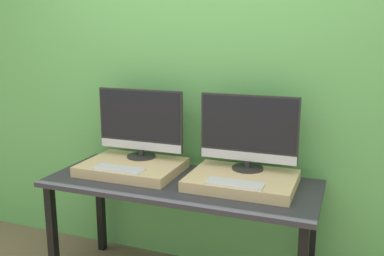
{
  "coord_description": "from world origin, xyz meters",
  "views": [
    {
      "loc": [
        0.95,
        -1.98,
        1.64
      ],
      "look_at": [
        0.0,
        0.53,
        1.04
      ],
      "focal_mm": 40.0,
      "sensor_mm": 36.0,
      "label": 1
    }
  ],
  "objects_px": {
    "monitor_left": "(140,122)",
    "monitor_right": "(249,131)",
    "keyboard_right": "(235,183)",
    "keyboard_left": "(119,169)"
  },
  "relations": [
    {
      "from": "monitor_left",
      "to": "monitor_right",
      "type": "height_order",
      "value": "same"
    },
    {
      "from": "monitor_left",
      "to": "keyboard_right",
      "type": "height_order",
      "value": "monitor_left"
    },
    {
      "from": "monitor_left",
      "to": "monitor_right",
      "type": "relative_size",
      "value": 1.0
    },
    {
      "from": "keyboard_right",
      "to": "monitor_left",
      "type": "bearing_deg",
      "value": 158.06
    },
    {
      "from": "monitor_left",
      "to": "keyboard_left",
      "type": "bearing_deg",
      "value": -90.0
    },
    {
      "from": "monitor_right",
      "to": "keyboard_right",
      "type": "bearing_deg",
      "value": -90.0
    },
    {
      "from": "keyboard_left",
      "to": "keyboard_right",
      "type": "distance_m",
      "value": 0.74
    },
    {
      "from": "monitor_right",
      "to": "keyboard_right",
      "type": "xyz_separation_m",
      "value": [
        -0.0,
        -0.3,
        -0.24
      ]
    },
    {
      "from": "keyboard_left",
      "to": "monitor_right",
      "type": "relative_size",
      "value": 0.53
    },
    {
      "from": "keyboard_left",
      "to": "monitor_right",
      "type": "xyz_separation_m",
      "value": [
        0.74,
        0.3,
        0.24
      ]
    }
  ]
}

